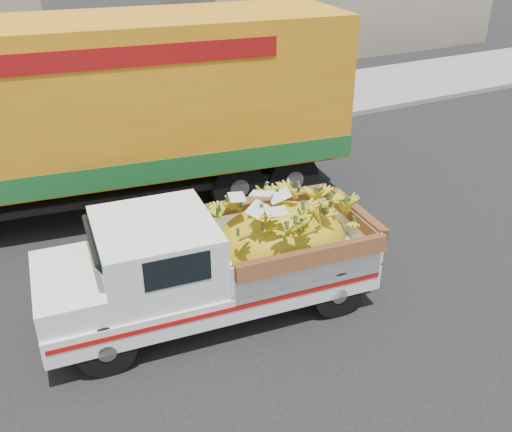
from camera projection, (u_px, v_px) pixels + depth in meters
ground at (146, 330)px, 8.48m from camera, size 100.00×100.00×0.00m
curb at (56, 166)px, 13.73m from camera, size 60.00×0.25×0.15m
sidewalk at (41, 139)px, 15.37m from camera, size 60.00×4.00×0.14m
pickup_truck at (233, 256)px, 8.57m from camera, size 5.08×2.34×1.72m
semi_trailer at (44, 115)px, 10.70m from camera, size 12.06×4.21×3.80m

